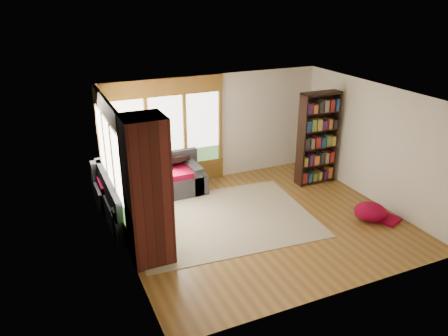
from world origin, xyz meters
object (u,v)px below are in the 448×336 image
object	(u,v)px
sectional_sofa	(146,192)
bookshelf	(318,139)
pouf	(370,211)
dog_tan	(145,169)
area_rug	(222,219)
brick_chimney	(147,191)
dog_brindle	(134,182)

from	to	relation	value
sectional_sofa	bookshelf	distance (m)	4.20
pouf	dog_tan	xyz separation A→B (m)	(-4.02, 2.61, 0.63)
area_rug	dog_tan	world-z (taller)	dog_tan
area_rug	dog_tan	distance (m)	2.01
area_rug	pouf	bearing A→B (deg)	-23.89
sectional_sofa	dog_tan	bearing A→B (deg)	76.39
brick_chimney	dog_tan	distance (m)	2.24
area_rug	dog_brindle	bearing A→B (deg)	149.33
sectional_sofa	pouf	bearing A→B (deg)	-31.36
brick_chimney	area_rug	size ratio (longest dim) A/B	0.71
pouf	dog_tan	size ratio (longest dim) A/B	0.57
area_rug	pouf	distance (m)	3.06
brick_chimney	dog_brindle	size ratio (longest dim) A/B	3.36
dog_brindle	pouf	bearing A→B (deg)	-113.98
brick_chimney	dog_brindle	distance (m)	1.78
pouf	dog_brindle	size ratio (longest dim) A/B	0.84
area_rug	bookshelf	bearing A→B (deg)	15.99
sectional_sofa	dog_tan	world-z (taller)	dog_tan
brick_chimney	pouf	xyz separation A→B (m)	(4.49, -0.48, -1.11)
dog_brindle	area_rug	bearing A→B (deg)	-118.23
sectional_sofa	brick_chimney	bearing A→B (deg)	-101.67
bookshelf	pouf	size ratio (longest dim) A/B	3.44
brick_chimney	bookshelf	bearing A→B (deg)	19.14
sectional_sofa	area_rug	xyz separation A→B (m)	(1.25, -1.29, -0.30)
sectional_sofa	dog_tan	size ratio (longest dim) A/B	1.94
pouf	dog_brindle	bearing A→B (deg)	153.59
brick_chimney	sectional_sofa	distance (m)	2.32
dog_brindle	brick_chimney	bearing A→B (deg)	177.86
area_rug	sectional_sofa	bearing A→B (deg)	134.15
bookshelf	dog_brindle	distance (m)	4.42
dog_tan	dog_brindle	size ratio (longest dim) A/B	1.47
area_rug	bookshelf	xyz separation A→B (m)	(2.84, 0.82, 1.12)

